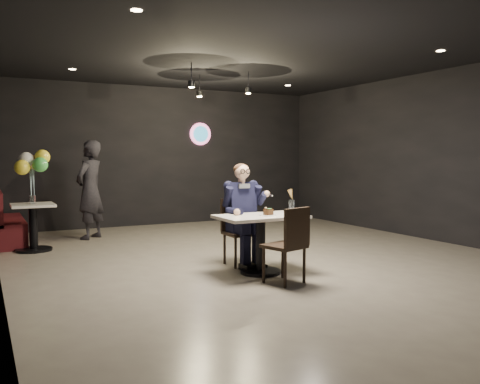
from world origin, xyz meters
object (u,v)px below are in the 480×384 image
seated_man (241,213)px  sundae_glass (292,207)px  booth_bench (9,216)px  main_table (261,244)px  balloon_vase (33,200)px  chair_far (241,232)px  side_table (33,226)px  passerby (90,190)px  chair_near (284,244)px

seated_man → sundae_glass: bearing=-54.9°
booth_bench → main_table: bearing=-55.5°
sundae_glass → booth_bench: (-3.17, 4.05, -0.38)m
balloon_vase → seated_man: bearing=-44.9°
main_table → chair_far: size_ratio=1.20×
side_table → passerby: bearing=37.5°
chair_near → sundae_glass: (0.43, 0.50, 0.38)m
sundae_glass → main_table: bearing=172.2°
main_table → booth_bench: 4.84m
chair_near → seated_man: size_ratio=0.64×
passerby → booth_bench: bearing=-53.4°
sundae_glass → balloon_vase: size_ratio=1.33×
main_table → chair_near: (0.00, -0.56, 0.09)m
passerby → sundae_glass: bearing=70.7°
chair_far → balloon_vase: bearing=135.1°
chair_far → side_table: 3.46m
booth_bench → side_table: booth_bench is taller
chair_near → side_table: bearing=108.3°
balloon_vase → passerby: passerby is taller
seated_man → sundae_glass: 0.75m
seated_man → side_table: 3.47m
booth_bench → passerby: size_ratio=1.03×
chair_far → booth_bench: bearing=128.6°
main_table → balloon_vase: (-2.45, 2.99, 0.44)m
seated_man → main_table: bearing=-90.0°
seated_man → sundae_glass: (0.43, -0.61, 0.12)m
main_table → seated_man: bearing=90.0°
chair_far → balloon_vase: size_ratio=6.74×
booth_bench → chair_near: bearing=-58.9°
seated_man → chair_far: bearing=90.0°
sundae_glass → booth_bench: bearing=128.1°
side_table → passerby: (1.04, 0.80, 0.49)m
main_table → passerby: (-1.41, 3.79, 0.52)m
booth_bench → passerby: 1.42m
seated_man → balloon_vase: bearing=135.1°
sundae_glass → chair_far: bearing=125.1°
booth_bench → side_table: 1.05m
main_table → chair_far: 0.56m
main_table → balloon_vase: balloon_vase is taller
main_table → side_table: bearing=129.3°
main_table → chair_near: 0.56m
balloon_vase → booth_bench: bearing=106.7°
chair_near → seated_man: bearing=73.7°
side_table → passerby: passerby is taller
seated_man → booth_bench: seated_man is taller
chair_far → sundae_glass: sundae_glass is taller
main_table → passerby: size_ratio=0.62×
chair_far → sundae_glass: 0.84m
chair_near → seated_man: seated_man is taller
sundae_glass → balloon_vase: sundae_glass is taller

